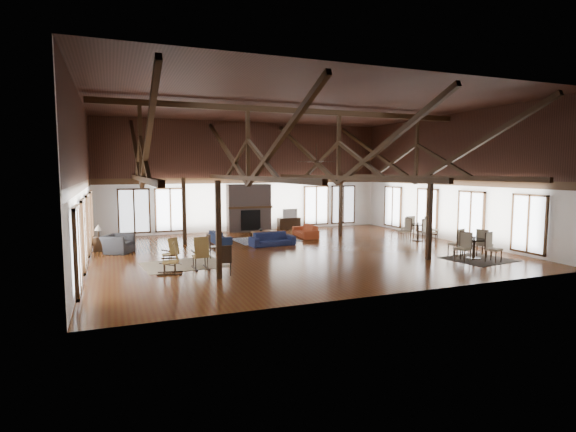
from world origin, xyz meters
name	(u,v)px	position (x,y,z in m)	size (l,w,h in m)	color
floor	(295,251)	(0.00, 0.00, 0.00)	(16.00, 16.00, 0.00)	#572F12
ceiling	(295,105)	(0.00, 0.00, 6.00)	(16.00, 14.00, 0.02)	black
wall_back	(247,177)	(0.00, 7.00, 3.00)	(16.00, 0.02, 6.00)	white
wall_front	(395,184)	(0.00, -7.00, 3.00)	(16.00, 0.02, 6.00)	white
wall_left	(81,181)	(-8.00, 0.00, 3.00)	(0.02, 14.00, 6.00)	white
wall_right	(450,178)	(8.00, 0.00, 3.00)	(0.02, 14.00, 6.00)	white
roof_truss	(295,154)	(0.00, 0.00, 4.03)	(15.60, 14.07, 3.14)	black
post_grid	(295,215)	(0.00, 0.00, 1.52)	(8.16, 7.16, 3.05)	black
fireplace	(249,208)	(0.00, 6.67, 1.29)	(2.50, 0.69, 2.60)	#6C5952
ceiling_fan	(317,161)	(0.50, -1.00, 3.73)	(1.60, 1.60, 0.75)	black
sofa_navy_front	(272,239)	(-0.40, 1.71, 0.29)	(2.00, 0.78, 0.59)	#171E41
sofa_navy_left	(220,237)	(-2.41, 3.33, 0.26)	(0.71, 1.80, 0.53)	#141E39
sofa_orange	(306,231)	(2.07, 3.62, 0.30)	(0.81, 2.07, 0.60)	#97391D
coffee_table	(263,232)	(-0.23, 3.50, 0.36)	(1.21, 0.84, 0.42)	brown
vase	(261,229)	(-0.36, 3.46, 0.51)	(0.18, 0.18, 0.19)	#B2B2B2
armchair	(118,244)	(-6.86, 2.27, 0.37)	(1.00, 1.14, 0.74)	#29292B
side_table_lamp	(99,241)	(-7.60, 3.01, 0.43)	(0.44, 0.44, 1.13)	black
rocking_chair_a	(172,252)	(-5.11, -0.88, 0.46)	(0.76, 0.85, 0.97)	olive
rocking_chair_b	(201,254)	(-4.29, -2.02, 0.53)	(0.51, 0.89, 1.12)	olive
rocking_chair_c	(173,259)	(-5.27, -2.36, 0.48)	(0.86, 0.56, 1.03)	olive
side_chair_a	(211,244)	(-3.56, -0.18, 0.54)	(0.43, 0.43, 0.93)	black
side_chair_b	(225,258)	(-3.73, -3.20, 0.57)	(0.50, 0.50, 0.98)	black
cafe_table_near	(474,245)	(5.70, -4.01, 0.53)	(2.08, 2.08, 1.07)	black
cafe_table_far	(418,229)	(6.59, 0.49, 0.55)	(2.10, 2.10, 1.10)	black
cup_near	(474,238)	(5.68, -4.02, 0.81)	(0.11, 0.11, 0.09)	#B2B2B2
cup_far	(418,223)	(6.56, 0.49, 0.83)	(0.11, 0.11, 0.09)	#B2B2B2
tv_console	(289,223)	(2.41, 6.75, 0.32)	(1.29, 0.48, 0.64)	black
television	(289,213)	(2.43, 6.75, 0.90)	(0.91, 0.12, 0.52)	#B2B2B2
rug_tan	(183,265)	(-4.74, -1.04, 0.01)	(2.76, 2.17, 0.01)	tan
rug_navy	(266,240)	(-0.14, 3.36, 0.01)	(2.96, 2.22, 0.01)	#192146
rug_dark	(479,259)	(5.82, -4.16, 0.01)	(2.21, 2.01, 0.01)	#2A231C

